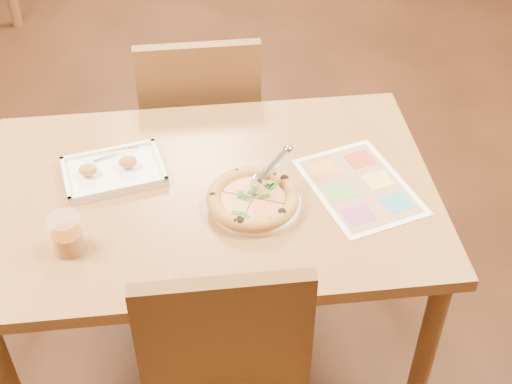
{
  "coord_description": "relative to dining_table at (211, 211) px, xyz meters",
  "views": [
    {
      "loc": [
        -0.05,
        -1.54,
        2.08
      ],
      "look_at": [
        0.12,
        -0.08,
        0.77
      ],
      "focal_mm": 50.0,
      "sensor_mm": 36.0,
      "label": 1
    }
  ],
  "objects": [
    {
      "name": "glass_tumbler",
      "position": [
        -0.38,
        -0.19,
        0.13
      ],
      "size": [
        0.09,
        0.09,
        0.11
      ],
      "rotation": [
        0.0,
        0.0,
        0.41
      ],
      "color": "#893E0A",
      "rests_on": "dining_table"
    },
    {
      "name": "menu",
      "position": [
        0.43,
        -0.04,
        0.09
      ],
      "size": [
        0.36,
        0.43,
        0.0
      ],
      "primitive_type": "cube",
      "rotation": [
        0.0,
        0.0,
        0.29
      ],
      "color": "white",
      "rests_on": "dining_table"
    },
    {
      "name": "pizza",
      "position": [
        0.12,
        -0.08,
        0.11
      ],
      "size": [
        0.26,
        0.26,
        0.04
      ],
      "rotation": [
        0.0,
        0.0,
        -0.41
      ],
      "color": "#CD9046",
      "rests_on": "plate"
    },
    {
      "name": "appetizer_tray",
      "position": [
        -0.28,
        0.1,
        0.1
      ],
      "size": [
        0.32,
        0.25,
        0.06
      ],
      "rotation": [
        0.0,
        0.0,
        0.2
      ],
      "color": "white",
      "rests_on": "dining_table"
    },
    {
      "name": "dining_table",
      "position": [
        0.0,
        0.0,
        0.0
      ],
      "size": [
        1.3,
        0.85,
        0.72
      ],
      "color": "#A76F43",
      "rests_on": "ground"
    },
    {
      "name": "chair_far",
      "position": [
        -0.0,
        0.6,
        -0.07
      ],
      "size": [
        0.42,
        0.42,
        0.47
      ],
      "rotation": [
        0.0,
        0.0,
        3.14
      ],
      "color": "brown",
      "rests_on": "ground"
    },
    {
      "name": "pizza_cutter",
      "position": [
        0.17,
        -0.04,
        0.17
      ],
      "size": [
        0.13,
        0.11,
        0.09
      ],
      "rotation": [
        0.0,
        0.0,
        0.71
      ],
      "color": "silver",
      "rests_on": "pizza"
    },
    {
      "name": "plate",
      "position": [
        0.12,
        -0.08,
        0.09
      ],
      "size": [
        0.26,
        0.26,
        0.01
      ],
      "primitive_type": "cylinder",
      "rotation": [
        0.0,
        0.0,
        -0.01
      ],
      "color": "white",
      "rests_on": "dining_table"
    }
  ]
}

